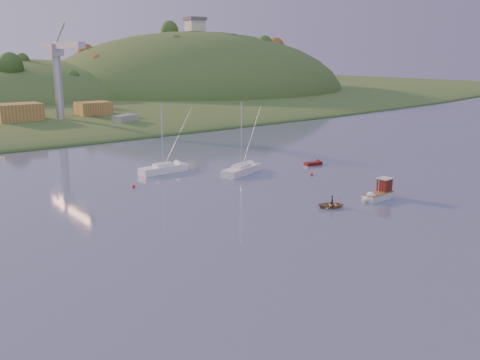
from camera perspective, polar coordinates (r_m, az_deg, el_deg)
shore_slope at (r=195.83m, az=-23.52°, el=6.41°), size 640.00×150.00×7.00m
hill_center at (r=241.71m, az=-23.98°, el=7.49°), size 140.00×120.00×36.00m
hill_right at (r=262.26m, az=-4.67°, el=8.97°), size 150.00×130.00×60.00m
hilltop_house at (r=261.83m, az=-4.81°, el=16.27°), size 9.00×7.00×6.45m
wharf at (r=156.31m, az=-17.72°, el=5.83°), size 42.00×16.00×2.40m
shed_west at (r=152.92m, az=-22.53°, el=6.65°), size 11.00×8.00×4.80m
shed_east at (r=160.70m, az=-15.37°, el=7.32°), size 9.00×7.00×4.00m
dock_crane at (r=150.78m, az=-18.75°, el=11.60°), size 3.20×28.00×20.30m
fishing_boat at (r=77.21m, az=14.35°, el=-1.46°), size 6.16×2.24×3.87m
sailboat_near at (r=92.95m, az=-8.18°, el=1.26°), size 8.73×3.01×11.95m
sailboat_far at (r=90.98m, az=0.15°, el=1.14°), size 9.19×5.50×12.24m
canoe at (r=72.34m, az=9.78°, el=-2.64°), size 4.27×3.91×0.72m
paddler at (r=72.24m, az=9.79°, el=-2.38°), size 0.55×0.61×1.41m
red_tender at (r=99.70m, az=8.15°, el=1.80°), size 4.08×1.96×1.33m
work_vessel at (r=147.34m, az=-12.14°, el=5.82°), size 16.32×10.90×3.96m
buoy_0 at (r=90.81m, az=7.64°, el=0.65°), size 0.50×0.50×0.50m
buoy_2 at (r=83.35m, az=-11.29°, el=-0.64°), size 0.50×0.50×0.50m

